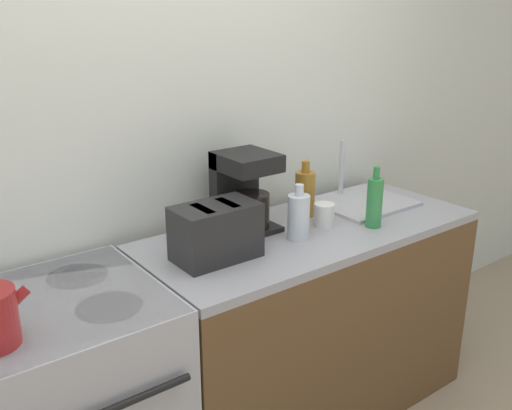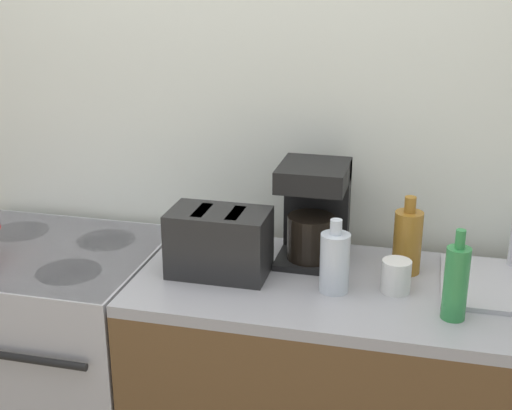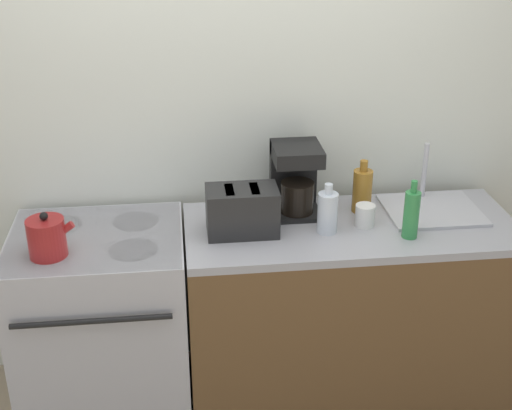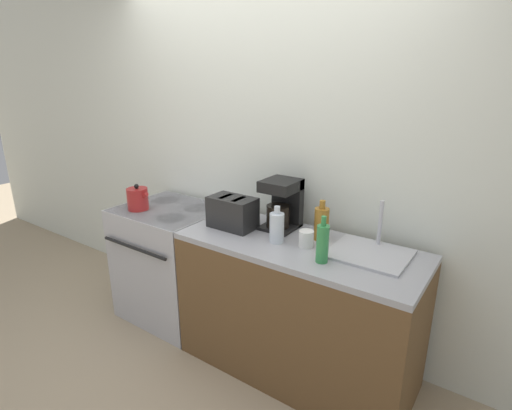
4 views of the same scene
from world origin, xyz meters
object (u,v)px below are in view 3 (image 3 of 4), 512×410
stove (104,322)px  bottle_green (411,214)px  kettle (47,238)px  bottle_amber (362,190)px  bottle_clear (328,212)px  toaster (242,211)px  cup_white (365,215)px  coffee_maker (296,177)px

stove → bottle_green: bearing=-6.6°
kettle → bottle_amber: size_ratio=0.79×
bottle_amber → bottle_clear: 0.28m
bottle_clear → bottle_green: size_ratio=0.87×
stove → bottle_amber: 1.32m
bottle_clear → stove: bearing=176.2°
toaster → cup_white: (0.54, 0.00, -0.05)m
bottle_clear → bottle_green: bearing=-14.5°
coffee_maker → bottle_clear: 0.26m
toaster → coffee_maker: size_ratio=0.94×
bottle_green → cup_white: (-0.16, 0.13, -0.06)m
kettle → bottle_green: bottle_green is taller
stove → bottle_amber: bottle_amber is taller
coffee_maker → bottle_clear: size_ratio=1.44×
toaster → stove: bearing=177.4°
cup_white → kettle: bearing=-175.1°
kettle → bottle_amber: bottle_amber is taller
stove → kettle: kettle is taller
coffee_maker → bottle_amber: bearing=-7.7°
cup_white → coffee_maker: bearing=146.0°
bottle_clear → cup_white: bearing=12.6°
bottle_clear → cup_white: size_ratio=2.29×
kettle → toaster: toaster is taller
stove → cup_white: cup_white is taller
bottle_amber → bottle_green: bottle_green is taller
kettle → bottle_clear: (1.17, 0.08, 0.01)m
bottle_clear → cup_white: bottle_clear is taller
coffee_maker → kettle: bearing=-164.0°
toaster → kettle: bearing=-171.9°
toaster → bottle_clear: size_ratio=1.36×
stove → bottle_green: 1.46m
kettle → toaster: (0.80, 0.11, 0.02)m
toaster → bottle_green: 0.72m
kettle → coffee_maker: (1.07, 0.31, 0.09)m
toaster → cup_white: bearing=0.2°
bottle_amber → coffee_maker: bearing=172.3°
coffee_maker → bottle_clear: (0.10, -0.23, -0.07)m
stove → cup_white: bearing=-1.3°
stove → coffee_maker: bearing=10.3°
kettle → bottle_clear: size_ratio=0.87×
stove → toaster: bearing=-2.6°
stove → coffee_maker: size_ratio=2.76×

